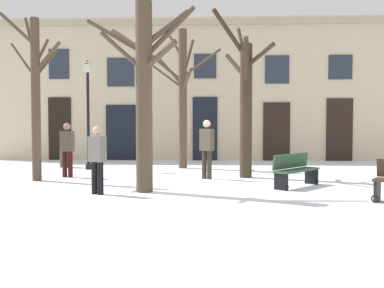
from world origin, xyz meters
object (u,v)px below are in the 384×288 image
at_px(streetlamp, 88,103).
at_px(person_near_bench, 97,157).
at_px(tree_center, 245,100).
at_px(tree_near_facade, 145,89).
at_px(tree_left_of_center, 36,92).
at_px(litter_bin, 65,156).
at_px(person_crossing_plaza, 67,147).
at_px(person_strolling, 207,146).
at_px(bench_facing_shops, 295,170).
at_px(tree_foreground, 182,93).

relative_size(streetlamp, person_near_bench, 2.44).
bearing_deg(streetlamp, tree_center, -21.14).
relative_size(tree_near_facade, tree_left_of_center, 0.95).
bearing_deg(person_near_bench, litter_bin, 143.39).
bearing_deg(streetlamp, litter_bin, 146.98).
bearing_deg(person_crossing_plaza, litter_bin, 117.45).
relative_size(streetlamp, person_strolling, 2.22).
height_order(streetlamp, bench_facing_shops, streetlamp).
distance_m(tree_near_facade, person_crossing_plaza, 4.14).
xyz_separation_m(tree_left_of_center, bench_facing_shops, (7.07, -0.91, -2.07)).
bearing_deg(person_crossing_plaza, bench_facing_shops, -7.25).
distance_m(streetlamp, person_crossing_plaza, 2.65).
height_order(tree_center, streetlamp, tree_center).
relative_size(tree_near_facade, litter_bin, 5.66).
relative_size(litter_bin, person_near_bench, 0.51).
xyz_separation_m(tree_center, tree_left_of_center, (-5.92, -0.99, 0.20)).
bearing_deg(person_near_bench, person_strolling, 78.43).
height_order(tree_near_facade, person_strolling, tree_near_facade).
xyz_separation_m(tree_center, tree_near_facade, (-2.57, -2.88, 0.13)).
height_order(tree_left_of_center, person_near_bench, tree_left_of_center).
height_order(tree_center, tree_near_facade, tree_center).
relative_size(tree_near_facade, person_near_bench, 2.87).
bearing_deg(streetlamp, person_strolling, -30.50).
bearing_deg(tree_foreground, litter_bin, 179.41).
xyz_separation_m(streetlamp, litter_bin, (-1.07, 0.70, -1.93)).
height_order(tree_center, person_near_bench, tree_center).
height_order(tree_center, person_strolling, tree_center).
xyz_separation_m(litter_bin, person_crossing_plaza, (1.05, -2.92, 0.50)).
bearing_deg(tree_foreground, streetlamp, -168.64).
xyz_separation_m(streetlamp, person_crossing_plaza, (-0.02, -2.23, -1.43)).
bearing_deg(bench_facing_shops, litter_bin, 99.35).
bearing_deg(tree_near_facade, person_near_bench, -157.49).
height_order(litter_bin, person_near_bench, person_near_bench).
bearing_deg(person_crossing_plaza, tree_near_facade, -36.80).
xyz_separation_m(tree_center, person_near_bench, (-3.59, -3.30, -1.45)).
bearing_deg(tree_left_of_center, person_crossing_plaza, 53.04).
bearing_deg(person_crossing_plaza, person_near_bench, -53.53).
xyz_separation_m(tree_center, tree_foreground, (-2.05, 2.70, 0.40)).
bearing_deg(person_near_bench, streetlamp, 136.40).
distance_m(tree_near_facade, bench_facing_shops, 4.32).
bearing_deg(tree_center, streetlamp, 158.86).
distance_m(tree_foreground, person_strolling, 3.68).
height_order(tree_foreground, tree_left_of_center, tree_foreground).
relative_size(tree_foreground, person_near_bench, 3.18).
bearing_deg(person_crossing_plaza, tree_center, 9.64).
xyz_separation_m(tree_near_facade, bench_facing_shops, (3.71, 0.98, -2.00)).
bearing_deg(tree_center, person_near_bench, -137.40).
distance_m(tree_near_facade, tree_left_of_center, 3.85).
xyz_separation_m(tree_near_facade, litter_bin, (-3.80, 5.62, -2.04)).
relative_size(tree_foreground, litter_bin, 6.28).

